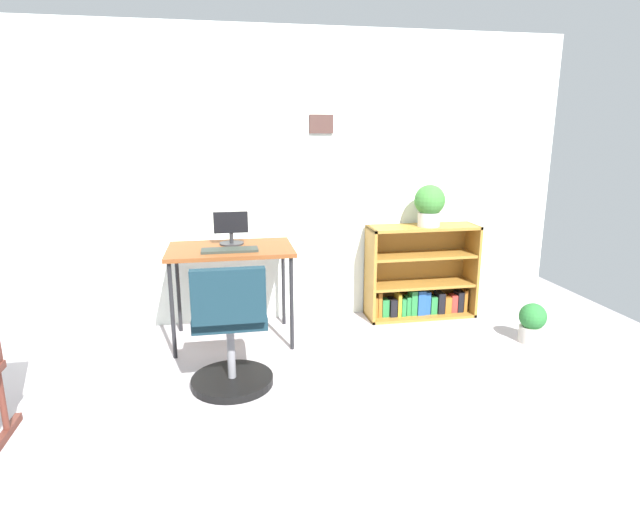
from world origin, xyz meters
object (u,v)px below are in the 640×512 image
object	(u,v)px
potted_plant_floor	(532,322)
keyboard	(230,250)
office_chair	(230,335)
bookshelf_low	(420,277)
monitor	(231,229)
desk	(231,256)
potted_plant_on_shelf	(430,204)

from	to	relation	value
potted_plant_floor	keyboard	bearing A→B (deg)	171.38
office_chair	potted_plant_floor	size ratio (longest dim) A/B	2.71
bookshelf_low	potted_plant_floor	world-z (taller)	bookshelf_low
monitor	bookshelf_low	xyz separation A→B (m)	(1.60, 0.17, -0.51)
desk	monitor	bearing A→B (deg)	83.21
keyboard	bookshelf_low	world-z (taller)	bookshelf_low
desk	potted_plant_floor	size ratio (longest dim) A/B	3.00
keyboard	office_chair	bearing A→B (deg)	-91.95
office_chair	potted_plant_floor	distance (m)	2.30
monitor	bookshelf_low	distance (m)	1.69
potted_plant_on_shelf	potted_plant_floor	size ratio (longest dim) A/B	1.13
keyboard	bookshelf_low	bearing A→B (deg)	13.75
keyboard	potted_plant_floor	distance (m)	2.35
bookshelf_low	keyboard	bearing A→B (deg)	-166.25
potted_plant_floor	monitor	bearing A→B (deg)	165.70
office_chair	potted_plant_on_shelf	world-z (taller)	potted_plant_on_shelf
monitor	potted_plant_on_shelf	world-z (taller)	potted_plant_on_shelf
potted_plant_floor	desk	bearing A→B (deg)	168.24
keyboard	bookshelf_low	distance (m)	1.71
keyboard	potted_plant_floor	bearing A→B (deg)	-8.62
office_chair	potted_plant_floor	bearing A→B (deg)	8.19
desk	bookshelf_low	size ratio (longest dim) A/B	0.98
desk	potted_plant_floor	distance (m)	2.35
monitor	potted_plant_floor	xyz separation A→B (m)	(2.23, -0.57, -0.70)
keyboard	potted_plant_on_shelf	size ratio (longest dim) A/B	1.16
keyboard	desk	bearing A→B (deg)	87.55
monitor	keyboard	bearing A→B (deg)	-94.39
potted_plant_on_shelf	potted_plant_floor	distance (m)	1.23
monitor	desk	bearing A→B (deg)	-96.79
potted_plant_on_shelf	potted_plant_floor	world-z (taller)	potted_plant_on_shelf
office_chair	keyboard	bearing A→B (deg)	88.05
monitor	office_chair	world-z (taller)	monitor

